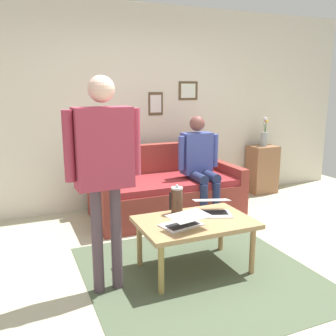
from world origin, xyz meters
The scene contains 12 objects.
ground_plane centered at (0.00, 0.00, 0.00)m, with size 7.68×7.68×0.00m, color #B2AE91.
area_rug centered at (0.07, 0.01, 0.00)m, with size 1.95×1.95×0.01m, color #49573F.
back_wall centered at (0.00, -2.20, 1.35)m, with size 7.04×0.11×2.70m.
couch centered at (-0.26, -1.56, 0.30)m, with size 1.85×0.93×0.88m.
coffee_table centered at (0.07, -0.09, 0.42)m, with size 1.01×0.68×0.47m.
laptop_left centered at (0.23, 0.02, 0.52)m, with size 0.40×0.39×0.13m.
laptop_center centered at (-0.16, -0.18, 0.52)m, with size 0.42×0.39×0.14m.
french_press centered at (0.14, -0.32, 0.60)m, with size 0.13×0.11×0.28m.
side_shelf centered at (-2.06, -1.94, 0.37)m, with size 0.42×0.32×0.74m.
flower_vase centered at (-2.06, -1.94, 0.88)m, with size 0.10×0.11×0.45m.
person_standing centered at (0.88, -0.05, 1.10)m, with size 0.60×0.21×1.72m.
person_seated centered at (-0.63, -1.33, 0.73)m, with size 0.55×0.51×1.28m.
Camera 1 is at (1.52, 2.70, 1.64)m, focal length 39.79 mm.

